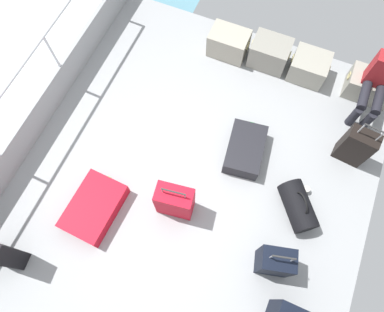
% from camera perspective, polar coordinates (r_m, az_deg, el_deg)
% --- Properties ---
extents(ground_plane, '(4.40, 5.20, 0.06)m').
position_cam_1_polar(ground_plane, '(4.51, -0.09, -4.56)').
color(ground_plane, '#939699').
extents(gunwale_port, '(0.06, 5.20, 0.45)m').
position_cam_1_polar(gunwale_port, '(5.03, -23.68, 5.86)').
color(gunwale_port, '#939699').
rests_on(gunwale_port, ground_plane).
extents(railing_port, '(0.04, 4.20, 1.02)m').
position_cam_1_polar(railing_port, '(4.59, -26.29, 9.06)').
color(railing_port, silver).
rests_on(railing_port, ground_plane).
extents(cargo_crate_0, '(0.58, 0.38, 0.39)m').
position_cam_1_polar(cargo_crate_0, '(5.35, 5.95, 17.74)').
color(cargo_crate_0, '#9E9989').
rests_on(cargo_crate_0, ground_plane).
extents(cargo_crate_1, '(0.56, 0.41, 0.40)m').
position_cam_1_polar(cargo_crate_1, '(5.32, 12.50, 16.00)').
color(cargo_crate_1, gray).
rests_on(cargo_crate_1, ground_plane).
extents(cargo_crate_2, '(0.53, 0.45, 0.36)m').
position_cam_1_polar(cargo_crate_2, '(5.35, 18.44, 13.54)').
color(cargo_crate_2, gray).
rests_on(cargo_crate_2, ground_plane).
extents(cargo_crate_3, '(0.64, 0.40, 0.35)m').
position_cam_1_polar(cargo_crate_3, '(5.49, 26.82, 10.12)').
color(cargo_crate_3, gray).
rests_on(cargo_crate_3, ground_plane).
extents(passenger_seated, '(0.34, 0.66, 1.05)m').
position_cam_1_polar(passenger_seated, '(5.10, 28.18, 10.74)').
color(passenger_seated, maroon).
rests_on(passenger_seated, ground_plane).
extents(suitcase_0, '(0.41, 0.33, 0.71)m').
position_cam_1_polar(suitcase_0, '(4.12, 13.28, -16.35)').
color(suitcase_0, black).
rests_on(suitcase_0, ground_plane).
extents(suitcase_1, '(0.57, 0.81, 0.21)m').
position_cam_1_polar(suitcase_1, '(4.45, -15.57, -8.07)').
color(suitcase_1, '#B70C1E').
rests_on(suitcase_1, ground_plane).
extents(suitcase_2, '(0.46, 0.29, 0.69)m').
position_cam_1_polar(suitcase_2, '(4.12, -2.78, -7.33)').
color(suitcase_2, '#B70C1E').
rests_on(suitcase_2, ground_plane).
extents(suitcase_5, '(0.38, 0.25, 0.81)m').
position_cam_1_polar(suitcase_5, '(4.79, 25.01, 1.41)').
color(suitcase_5, black).
rests_on(suitcase_5, ground_plane).
extents(suitcase_6, '(0.53, 0.74, 0.24)m').
position_cam_1_polar(suitcase_6, '(4.57, 8.60, 1.05)').
color(suitcase_6, black).
rests_on(suitcase_6, ground_plane).
extents(duffel_bag, '(0.60, 0.65, 0.45)m').
position_cam_1_polar(duffel_bag, '(4.43, 16.81, -7.78)').
color(duffel_bag, black).
rests_on(duffel_bag, ground_plane).
extents(paper_cup, '(0.08, 0.08, 0.10)m').
position_cam_1_polar(paper_cup, '(4.63, 17.99, -5.25)').
color(paper_cup, white).
rests_on(paper_cup, ground_plane).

